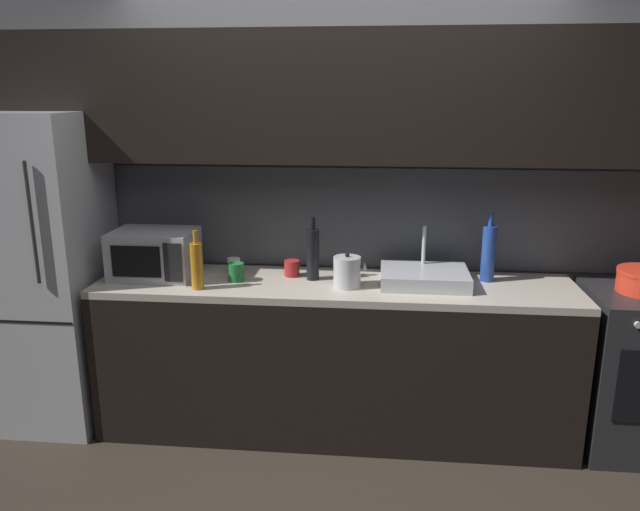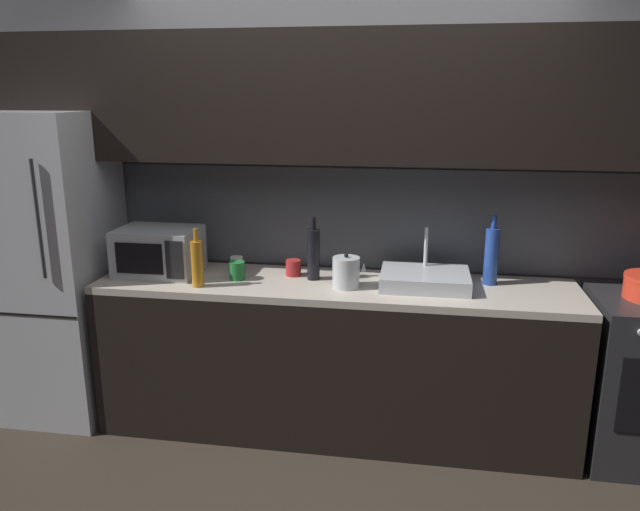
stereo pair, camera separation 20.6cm
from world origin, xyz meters
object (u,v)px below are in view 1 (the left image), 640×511
Objects in this scene: wine_bottle_dark at (313,254)px; mug_red at (292,268)px; oven_range at (637,370)px; wine_bottle_amber at (197,265)px; mug_clear at (234,266)px; mug_green at (236,272)px; microwave at (155,254)px; kettle at (347,272)px; wine_bottle_blue at (489,253)px; refrigerator at (42,272)px.

wine_bottle_dark is 0.17m from mug_red.
oven_range is 2.78× the size of wine_bottle_amber.
mug_clear is (-2.27, 0.11, 0.50)m from oven_range.
mug_green is (-2.23, -0.02, 0.50)m from oven_range.
wine_bottle_amber reaches higher than mug_clear.
kettle is at bearing -4.23° from microwave.
refrigerator is at bearing -177.23° from wine_bottle_blue.
wine_bottle_amber is (-0.80, -0.12, 0.05)m from kettle.
refrigerator reaches higher than mug_red.
oven_range is 2.29m from mug_green.
wine_bottle_dark is 3.88× the size of mug_red.
wine_bottle_blue is at bearing 0.44° from mug_clear.
refrigerator is 17.65× the size of mug_green.
wine_bottle_amber reaches higher than oven_range.
mug_red reaches higher than oven_range.
oven_range is 1.96× the size of microwave.
mug_clear is (-0.47, 0.06, -0.10)m from wine_bottle_dark.
wine_bottle_amber reaches higher than mug_green.
wine_bottle_dark reaches higher than kettle.
oven_range is 9.40× the size of mug_clear.
wine_bottle_amber is (-0.60, -0.23, -0.02)m from wine_bottle_dark.
microwave is 1.11m from kettle.
kettle is 2.08× the size of mug_red.
microwave reaches higher than mug_green.
mug_clear is (-1.45, -0.01, -0.12)m from wine_bottle_blue.
wine_bottle_dark is 0.64m from wine_bottle_amber.
mug_red is (-0.33, 0.17, -0.04)m from kettle.
mug_red is (-1.93, 0.11, 0.50)m from oven_range.
wine_bottle_dark is (-1.80, 0.06, 0.60)m from oven_range.
kettle is 2.01× the size of mug_clear.
microwave is 0.49m from mug_green.
refrigerator is 4.75× the size of wine_bottle_blue.
wine_bottle_dark reaches higher than wine_bottle_amber.
oven_range is at bearing -2.88° from mug_clear.
mug_green reaches higher than oven_range.
wine_bottle_dark is 3.47× the size of mug_green.
wine_bottle_amber is at bearing -32.90° from microwave.
wine_bottle_blue reaches higher than kettle.
wine_bottle_amber is at bearing -137.33° from mug_green.
wine_bottle_blue reaches higher than mug_red.
wine_bottle_amber is (-2.40, -0.18, 0.58)m from oven_range.
microwave is 0.79m from mug_red.
oven_range is 2.48m from wine_bottle_amber.
mug_red is at bearing -1.03° from mug_clear.
mug_red is at bearing 157.68° from wine_bottle_dark.
oven_range is at bearing -0.02° from refrigerator.
microwave is 1.89m from wine_bottle_blue.
wine_bottle_dark is at bearing 2.29° from microwave.
refrigerator is at bearing -178.45° from microwave.
mug_red is at bearing 6.49° from microwave.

